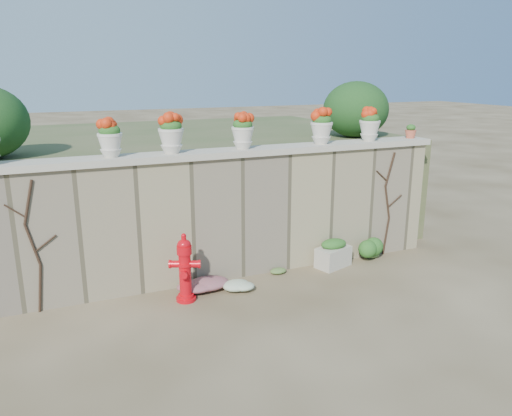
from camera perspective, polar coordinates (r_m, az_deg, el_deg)
name	(u,v)px	position (r m, az deg, el deg)	size (l,w,h in m)	color
ground	(259,325)	(6.85, 0.36, -13.27)	(80.00, 80.00, 0.00)	#4C3D26
stone_wall	(215,219)	(8.03, -4.74, -1.22)	(8.00, 0.40, 2.00)	gray
wall_cap	(213,154)	(7.80, -4.91, 6.20)	(8.10, 0.52, 0.10)	beige
raised_fill	(168,180)	(11.03, -10.03, 3.16)	(9.00, 6.00, 2.00)	#384C23
back_shrub_right	(356,109)	(10.33, 11.34, 10.99)	(1.30, 1.30, 1.10)	#143814
vine_left	(34,245)	(7.46, -24.06, -3.92)	(0.60, 0.04, 1.91)	black
vine_right	(388,202)	(9.34, 14.83, 0.62)	(0.60, 0.04, 1.91)	black
fire_hydrant	(185,268)	(7.39, -8.13, -6.76)	(0.45, 0.32, 1.03)	red
planter_box	(333,254)	(8.77, 8.83, -5.19)	(0.68, 0.52, 0.50)	beige
green_shrub	(371,247)	(9.13, 13.00, -4.36)	(0.56, 0.50, 0.53)	#1E5119
magenta_clump	(203,284)	(7.79, -6.08, -8.67)	(0.91, 0.61, 0.24)	#B8246F
white_flowers	(242,286)	(7.76, -1.66, -8.87)	(0.57, 0.46, 0.21)	white
urn_pot_1	(110,138)	(7.42, -16.35, 7.68)	(0.35, 0.35, 0.55)	beige
urn_pot_2	(171,134)	(7.58, -9.68, 8.39)	(0.38, 0.38, 0.59)	beige
urn_pot_3	(243,131)	(7.92, -1.53, 8.75)	(0.35, 0.35, 0.55)	beige
urn_pot_4	(322,127)	(8.54, 7.50, 9.22)	(0.37, 0.37, 0.59)	beige
urn_pot_5	(370,125)	(9.07, 12.87, 9.28)	(0.36, 0.36, 0.57)	beige
terracotta_pot	(411,132)	(9.65, 17.25, 8.30)	(0.20, 0.20, 0.24)	#C6573C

